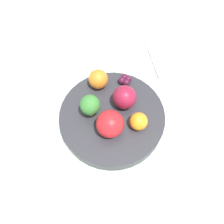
{
  "coord_description": "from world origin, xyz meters",
  "views": [
    {
      "loc": [
        -0.04,
        -0.24,
        0.5
      ],
      "look_at": [
        0.0,
        0.0,
        0.06
      ],
      "focal_mm": 35.0,
      "sensor_mm": 36.0,
      "label": 1
    }
  ],
  "objects_px": {
    "apple_green": "(124,97)",
    "grape_cluster": "(125,80)",
    "apple_red": "(110,124)",
    "napkin": "(176,56)",
    "orange_back": "(98,79)",
    "broccoli": "(90,105)",
    "orange_front": "(139,121)",
    "bowl": "(112,117)"
  },
  "relations": [
    {
      "from": "orange_back",
      "to": "napkin",
      "type": "xyz_separation_m",
      "value": [
        0.24,
        0.09,
        -0.05
      ]
    },
    {
      "from": "broccoli",
      "to": "apple_red",
      "type": "relative_size",
      "value": 0.97
    },
    {
      "from": "orange_back",
      "to": "napkin",
      "type": "relative_size",
      "value": 0.31
    },
    {
      "from": "grape_cluster",
      "to": "napkin",
      "type": "relative_size",
      "value": 0.23
    },
    {
      "from": "orange_front",
      "to": "napkin",
      "type": "xyz_separation_m",
      "value": [
        0.16,
        0.21,
        -0.05
      ]
    },
    {
      "from": "grape_cluster",
      "to": "orange_back",
      "type": "bearing_deg",
      "value": 179.15
    },
    {
      "from": "grape_cluster",
      "to": "apple_green",
      "type": "bearing_deg",
      "value": -102.63
    },
    {
      "from": "orange_front",
      "to": "apple_red",
      "type": "bearing_deg",
      "value": -178.78
    },
    {
      "from": "broccoli",
      "to": "grape_cluster",
      "type": "distance_m",
      "value": 0.12
    },
    {
      "from": "apple_green",
      "to": "orange_back",
      "type": "xyz_separation_m",
      "value": [
        -0.05,
        0.06,
        -0.0
      ]
    },
    {
      "from": "apple_red",
      "to": "orange_back",
      "type": "distance_m",
      "value": 0.13
    },
    {
      "from": "apple_red",
      "to": "apple_green",
      "type": "bearing_deg",
      "value": 55.81
    },
    {
      "from": "broccoli",
      "to": "orange_front",
      "type": "bearing_deg",
      "value": -25.74
    },
    {
      "from": "bowl",
      "to": "grape_cluster",
      "type": "height_order",
      "value": "grape_cluster"
    },
    {
      "from": "apple_green",
      "to": "orange_front",
      "type": "distance_m",
      "value": 0.07
    },
    {
      "from": "orange_back",
      "to": "napkin",
      "type": "distance_m",
      "value": 0.26
    },
    {
      "from": "apple_red",
      "to": "napkin",
      "type": "relative_size",
      "value": 0.4
    },
    {
      "from": "grape_cluster",
      "to": "broccoli",
      "type": "bearing_deg",
      "value": -141.01
    },
    {
      "from": "bowl",
      "to": "napkin",
      "type": "relative_size",
      "value": 1.62
    },
    {
      "from": "bowl",
      "to": "grape_cluster",
      "type": "xyz_separation_m",
      "value": [
        0.05,
        0.09,
        0.03
      ]
    },
    {
      "from": "bowl",
      "to": "grape_cluster",
      "type": "distance_m",
      "value": 0.1
    },
    {
      "from": "broccoli",
      "to": "apple_red",
      "type": "distance_m",
      "value": 0.06
    },
    {
      "from": "orange_front",
      "to": "broccoli",
      "type": "bearing_deg",
      "value": 154.26
    },
    {
      "from": "broccoli",
      "to": "orange_front",
      "type": "height_order",
      "value": "broccoli"
    },
    {
      "from": "orange_front",
      "to": "bowl",
      "type": "bearing_deg",
      "value": 144.72
    },
    {
      "from": "apple_red",
      "to": "napkin",
      "type": "bearing_deg",
      "value": 43.67
    },
    {
      "from": "orange_front",
      "to": "orange_back",
      "type": "distance_m",
      "value": 0.14
    },
    {
      "from": "apple_red",
      "to": "grape_cluster",
      "type": "xyz_separation_m",
      "value": [
        0.06,
        0.12,
        -0.02
      ]
    },
    {
      "from": "bowl",
      "to": "apple_green",
      "type": "bearing_deg",
      "value": 36.36
    },
    {
      "from": "grape_cluster",
      "to": "napkin",
      "type": "bearing_deg",
      "value": 28.19
    },
    {
      "from": "broccoli",
      "to": "grape_cluster",
      "type": "bearing_deg",
      "value": 38.99
    },
    {
      "from": "bowl",
      "to": "orange_back",
      "type": "relative_size",
      "value": 5.2
    },
    {
      "from": "broccoli",
      "to": "orange_front",
      "type": "distance_m",
      "value": 0.11
    },
    {
      "from": "orange_front",
      "to": "grape_cluster",
      "type": "height_order",
      "value": "orange_front"
    },
    {
      "from": "apple_green",
      "to": "grape_cluster",
      "type": "relative_size",
      "value": 1.6
    },
    {
      "from": "orange_back",
      "to": "grape_cluster",
      "type": "relative_size",
      "value": 1.38
    },
    {
      "from": "bowl",
      "to": "broccoli",
      "type": "xyz_separation_m",
      "value": [
        -0.05,
        0.01,
        0.05
      ]
    },
    {
      "from": "broccoli",
      "to": "apple_red",
      "type": "height_order",
      "value": "apple_red"
    },
    {
      "from": "broccoli",
      "to": "orange_back",
      "type": "distance_m",
      "value": 0.08
    },
    {
      "from": "orange_front",
      "to": "orange_back",
      "type": "height_order",
      "value": "orange_back"
    },
    {
      "from": "bowl",
      "to": "orange_back",
      "type": "height_order",
      "value": "orange_back"
    },
    {
      "from": "apple_red",
      "to": "orange_back",
      "type": "height_order",
      "value": "apple_red"
    }
  ]
}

